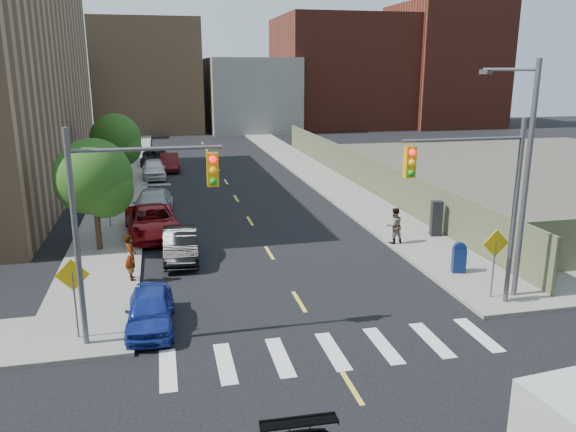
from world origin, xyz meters
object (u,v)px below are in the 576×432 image
parked_car_red (152,222)px  parked_car_white (154,169)px  parked_car_blue (150,310)px  parked_car_maroon (169,162)px  parked_car_grey (154,158)px  parked_car_silver (153,205)px  pedestrian_east (394,226)px  mailbox (459,258)px  payphone (436,218)px  pedestrian_west (131,257)px  parked_car_black (181,245)px

parked_car_red → parked_car_white: parked_car_red is taller
parked_car_blue → parked_car_red: size_ratio=0.69×
parked_car_maroon → parked_car_grey: 3.38m
parked_car_silver → pedestrian_east: size_ratio=3.01×
parked_car_blue → parked_car_white: 27.74m
parked_car_grey → mailbox: 34.41m
payphone → pedestrian_west: bearing=-157.8°
parked_car_blue → pedestrian_west: 4.57m
pedestrian_east → parked_car_white: bearing=-70.6°
parked_car_black → parked_car_grey: bearing=94.1°
payphone → pedestrian_east: 2.77m
parked_car_red → parked_car_silver: (0.00, 3.92, 0.00)m
parked_car_white → pedestrian_west: pedestrian_west is taller
parked_car_silver → payphone: bearing=-22.6°
parked_car_red → mailbox: parked_car_red is taller
mailbox → pedestrian_east: 4.62m
parked_car_black → payphone: bearing=3.7°
parked_car_silver → parked_car_maroon: 15.99m
parked_car_blue → parked_car_red: 11.19m
parked_car_silver → parked_car_maroon: bearing=90.5°
parked_car_red → parked_car_silver: 3.92m
parked_car_black → parked_car_white: bearing=95.0°
parked_car_red → mailbox: 15.66m
parked_car_black → parked_car_red: 4.42m
parked_car_black → parked_car_grey: size_ratio=0.88×
parked_car_maroon → parked_car_grey: parked_car_maroon is taller
parked_car_black → mailbox: (11.56, -4.72, 0.07)m
parked_car_grey → mailbox: mailbox is taller
parked_car_maroon → mailbox: mailbox is taller
parked_car_red → parked_car_white: 16.55m
parked_car_blue → parked_car_silver: bearing=91.7°
parked_car_black → parked_car_silver: (-1.30, 8.14, 0.06)m
parked_car_silver → mailbox: parked_car_silver is taller
parked_car_silver → parked_car_grey: (0.00, 19.05, -0.09)m
payphone → parked_car_white: bearing=136.6°
mailbox → pedestrian_west: bearing=-173.7°
parked_car_black → pedestrian_east: pedestrian_east is taller
parked_car_silver → parked_car_grey: parked_car_silver is taller
parked_car_silver → payphone: (14.47, -7.62, 0.28)m
parked_car_red → pedestrian_west: size_ratio=2.91×
parked_car_red → mailbox: bearing=-40.4°
parked_car_silver → pedestrian_west: bearing=-89.2°
parked_car_maroon → pedestrian_east: 26.48m
parked_car_white → parked_car_grey: size_ratio=0.91×
pedestrian_west → parked_car_black: bearing=-52.0°
mailbox → parked_car_white: bearing=132.3°
parked_car_blue → parked_car_white: bearing=91.7°
parked_car_grey → mailbox: (12.86, -31.92, 0.10)m
parked_car_silver → parked_car_white: 12.63m
parked_car_silver → parked_car_blue: bearing=-84.9°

